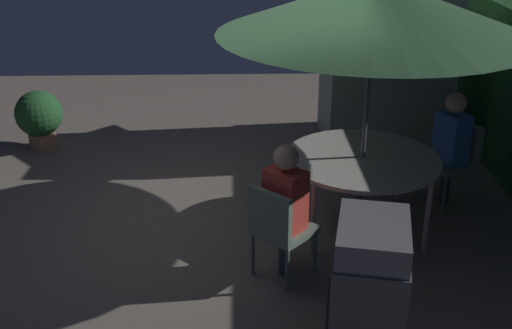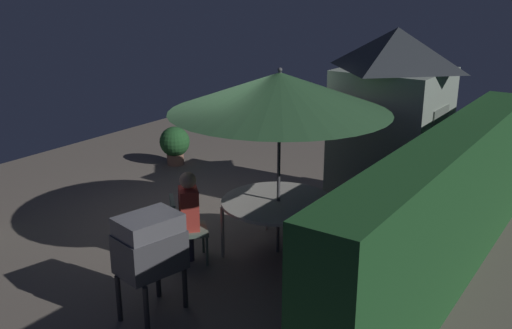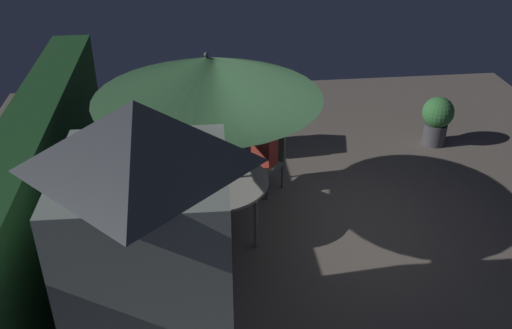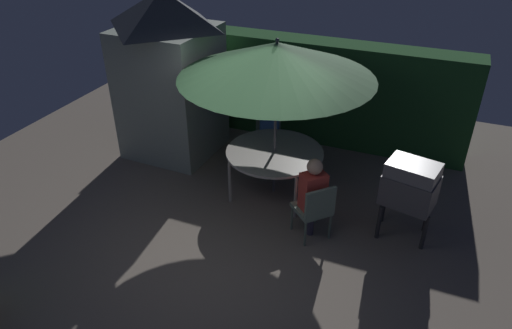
{
  "view_description": "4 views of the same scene",
  "coord_description": "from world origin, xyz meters",
  "px_view_note": "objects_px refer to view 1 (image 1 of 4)",
  "views": [
    {
      "loc": [
        5.91,
        0.12,
        3.27
      ],
      "look_at": [
        0.42,
        0.28,
        0.81
      ],
      "focal_mm": 44.32,
      "sensor_mm": 36.0,
      "label": 1
    },
    {
      "loc": [
        6.34,
        5.19,
        3.63
      ],
      "look_at": [
        0.25,
        1.04,
        1.25
      ],
      "focal_mm": 40.37,
      "sensor_mm": 36.0,
      "label": 2
    },
    {
      "loc": [
        -6.44,
        1.5,
        4.8
      ],
      "look_at": [
        -0.12,
        0.78,
        1.14
      ],
      "focal_mm": 39.86,
      "sensor_mm": 36.0,
      "label": 3
    },
    {
      "loc": [
        2.34,
        -4.71,
        4.41
      ],
      "look_at": [
        0.25,
        0.39,
        1.07
      ],
      "focal_mm": 32.7,
      "sensor_mm": 36.0,
      "label": 4
    }
  ],
  "objects_px": {
    "patio_table": "(362,161)",
    "chair_near_shed": "(278,226)",
    "patio_umbrella": "(374,6)",
    "person_in_blue": "(452,136)",
    "garden_shed": "(386,33)",
    "bbq_grill": "(371,269)",
    "chair_far_side": "(455,157)",
    "person_in_red": "(285,196)",
    "potted_plant_by_shed": "(39,116)"
  },
  "relations": [
    {
      "from": "potted_plant_by_shed",
      "to": "bbq_grill",
      "type": "bearing_deg",
      "value": 39.3
    },
    {
      "from": "chair_near_shed",
      "to": "person_in_red",
      "type": "distance_m",
      "value": 0.28
    },
    {
      "from": "patio_table",
      "to": "chair_far_side",
      "type": "xyz_separation_m",
      "value": [
        -0.53,
        1.13,
        -0.2
      ]
    },
    {
      "from": "chair_far_side",
      "to": "potted_plant_by_shed",
      "type": "bearing_deg",
      "value": -108.46
    },
    {
      "from": "bbq_grill",
      "to": "chair_far_side",
      "type": "distance_m",
      "value": 3.04
    },
    {
      "from": "patio_umbrella",
      "to": "chair_near_shed",
      "type": "relative_size",
      "value": 3.21
    },
    {
      "from": "garden_shed",
      "to": "person_in_blue",
      "type": "bearing_deg",
      "value": 12.33
    },
    {
      "from": "patio_table",
      "to": "patio_umbrella",
      "type": "bearing_deg",
      "value": -97.13
    },
    {
      "from": "bbq_grill",
      "to": "chair_far_side",
      "type": "relative_size",
      "value": 1.33
    },
    {
      "from": "patio_umbrella",
      "to": "person_in_blue",
      "type": "distance_m",
      "value": 1.87
    },
    {
      "from": "garden_shed",
      "to": "chair_far_side",
      "type": "height_order",
      "value": "garden_shed"
    },
    {
      "from": "bbq_grill",
      "to": "potted_plant_by_shed",
      "type": "height_order",
      "value": "bbq_grill"
    },
    {
      "from": "patio_umbrella",
      "to": "person_in_red",
      "type": "height_order",
      "value": "patio_umbrella"
    },
    {
      "from": "bbq_grill",
      "to": "person_in_red",
      "type": "height_order",
      "value": "person_in_red"
    },
    {
      "from": "patio_umbrella",
      "to": "chair_near_shed",
      "type": "height_order",
      "value": "patio_umbrella"
    },
    {
      "from": "chair_near_shed",
      "to": "person_in_blue",
      "type": "bearing_deg",
      "value": 126.36
    },
    {
      "from": "person_in_blue",
      "to": "bbq_grill",
      "type": "bearing_deg",
      "value": -28.13
    },
    {
      "from": "patio_table",
      "to": "bbq_grill",
      "type": "relative_size",
      "value": 1.29
    },
    {
      "from": "garden_shed",
      "to": "person_in_red",
      "type": "height_order",
      "value": "garden_shed"
    },
    {
      "from": "bbq_grill",
      "to": "chair_near_shed",
      "type": "bearing_deg",
      "value": -154.56
    },
    {
      "from": "person_in_red",
      "to": "person_in_blue",
      "type": "xyz_separation_m",
      "value": [
        -1.37,
        1.89,
        0.0
      ]
    },
    {
      "from": "garden_shed",
      "to": "person_in_blue",
      "type": "height_order",
      "value": "garden_shed"
    },
    {
      "from": "person_in_red",
      "to": "bbq_grill",
      "type": "bearing_deg",
      "value": 21.98
    },
    {
      "from": "potted_plant_by_shed",
      "to": "patio_umbrella",
      "type": "bearing_deg",
      "value": 60.38
    },
    {
      "from": "potted_plant_by_shed",
      "to": "person_in_blue",
      "type": "relative_size",
      "value": 0.63
    },
    {
      "from": "chair_far_side",
      "to": "bbq_grill",
      "type": "bearing_deg",
      "value": -29.1
    },
    {
      "from": "chair_near_shed",
      "to": "chair_far_side",
      "type": "xyz_separation_m",
      "value": [
        -1.47,
        2.02,
        0.0
      ]
    },
    {
      "from": "chair_near_shed",
      "to": "person_in_blue",
      "type": "relative_size",
      "value": 0.71
    },
    {
      "from": "patio_table",
      "to": "patio_umbrella",
      "type": "relative_size",
      "value": 0.54
    },
    {
      "from": "garden_shed",
      "to": "bbq_grill",
      "type": "distance_m",
      "value": 4.52
    },
    {
      "from": "chair_near_shed",
      "to": "chair_far_side",
      "type": "height_order",
      "value": "same"
    },
    {
      "from": "patio_table",
      "to": "person_in_blue",
      "type": "relative_size",
      "value": 1.23
    },
    {
      "from": "patio_table",
      "to": "person_in_red",
      "type": "distance_m",
      "value": 1.21
    },
    {
      "from": "chair_far_side",
      "to": "garden_shed",
      "type": "bearing_deg",
      "value": -164.99
    },
    {
      "from": "chair_far_side",
      "to": "person_in_red",
      "type": "bearing_deg",
      "value": -54.38
    },
    {
      "from": "bbq_grill",
      "to": "person_in_red",
      "type": "bearing_deg",
      "value": -158.02
    },
    {
      "from": "person_in_blue",
      "to": "chair_far_side",
      "type": "bearing_deg",
      "value": 115.17
    },
    {
      "from": "patio_umbrella",
      "to": "potted_plant_by_shed",
      "type": "xyz_separation_m",
      "value": [
        -2.2,
        -3.86,
        -1.81
      ]
    },
    {
      "from": "garden_shed",
      "to": "chair_far_side",
      "type": "xyz_separation_m",
      "value": [
        1.72,
        0.46,
        -0.98
      ]
    },
    {
      "from": "chair_near_shed",
      "to": "person_in_blue",
      "type": "distance_m",
      "value": 2.43
    },
    {
      "from": "potted_plant_by_shed",
      "to": "garden_shed",
      "type": "bearing_deg",
      "value": 90.66
    },
    {
      "from": "patio_table",
      "to": "chair_far_side",
      "type": "relative_size",
      "value": 1.73
    },
    {
      "from": "garden_shed",
      "to": "chair_near_shed",
      "type": "relative_size",
      "value": 3.27
    },
    {
      "from": "chair_far_side",
      "to": "chair_near_shed",
      "type": "bearing_deg",
      "value": -54.02
    },
    {
      "from": "potted_plant_by_shed",
      "to": "person_in_blue",
      "type": "bearing_deg",
      "value": 70.89
    },
    {
      "from": "patio_umbrella",
      "to": "person_in_blue",
      "type": "relative_size",
      "value": 2.3
    },
    {
      "from": "garden_shed",
      "to": "person_in_red",
      "type": "relative_size",
      "value": 2.34
    },
    {
      "from": "patio_table",
      "to": "chair_near_shed",
      "type": "distance_m",
      "value": 1.31
    },
    {
      "from": "garden_shed",
      "to": "bbq_grill",
      "type": "bearing_deg",
      "value": -13.02
    },
    {
      "from": "chair_far_side",
      "to": "person_in_blue",
      "type": "distance_m",
      "value": 0.28
    }
  ]
}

